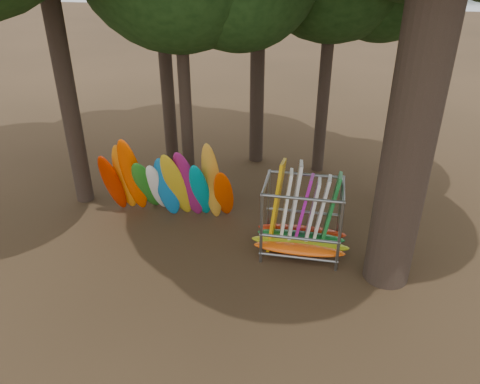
# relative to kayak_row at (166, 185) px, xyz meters

# --- Properties ---
(ground) EXTENTS (120.00, 120.00, 0.00)m
(ground) POSITION_rel_kayak_row_xyz_m (1.97, -1.69, -1.31)
(ground) COLOR #47331E
(ground) RESTS_ON ground
(lake) EXTENTS (160.00, 160.00, 0.00)m
(lake) POSITION_rel_kayak_row_xyz_m (1.97, 58.31, -1.31)
(lake) COLOR gray
(lake) RESTS_ON ground
(kayak_row) EXTENTS (4.60, 1.99, 3.24)m
(kayak_row) POSITION_rel_kayak_row_xyz_m (0.00, 0.00, 0.00)
(kayak_row) COLOR #B11E00
(kayak_row) RESTS_ON ground
(storage_rack) EXTENTS (2.91, 1.54, 2.89)m
(storage_rack) POSITION_rel_kayak_row_xyz_m (4.49, -1.01, -0.26)
(storage_rack) COLOR slate
(storage_rack) RESTS_ON ground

